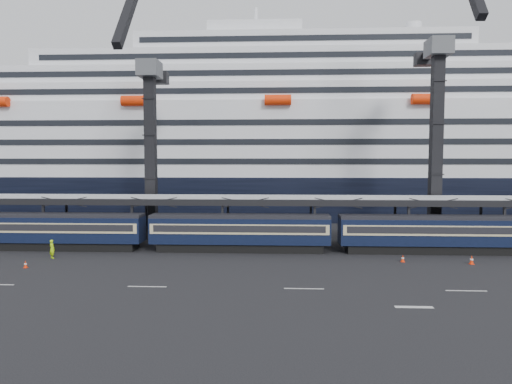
% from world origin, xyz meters
% --- Properties ---
extents(ground, '(260.00, 260.00, 0.00)m').
position_xyz_m(ground, '(0.00, 0.00, 0.00)').
color(ground, black).
rests_on(ground, ground).
extents(lane_markings, '(111.00, 4.27, 0.02)m').
position_xyz_m(lane_markings, '(8.15, -5.23, 0.01)').
color(lane_markings, beige).
rests_on(lane_markings, ground).
extents(train, '(133.05, 3.00, 4.05)m').
position_xyz_m(train, '(-4.65, 10.00, 2.20)').
color(train, black).
rests_on(train, ground).
extents(canopy, '(130.00, 6.25, 5.53)m').
position_xyz_m(canopy, '(0.00, 14.00, 5.25)').
color(canopy, '#9EA1A6').
rests_on(canopy, ground).
extents(cruise_ship, '(214.09, 28.84, 34.00)m').
position_xyz_m(cruise_ship, '(-1.08, 45.99, 12.34)').
color(cruise_ship, black).
rests_on(cruise_ship, ground).
extents(crane_dark_near, '(4.50, 17.75, 35.08)m').
position_xyz_m(crane_dark_near, '(-20.00, 18.59, 11.93)').
color(crane_dark_near, '#45474C').
rests_on(crane_dark_near, ground).
extents(crane_dark_mid, '(4.50, 18.24, 39.64)m').
position_xyz_m(crane_dark_mid, '(15.00, 17.59, 13.36)').
color(crane_dark_mid, '#45474C').
rests_on(crane_dark_mid, ground).
extents(worker, '(0.81, 0.75, 1.86)m').
position_xyz_m(worker, '(-26.26, 5.57, 0.93)').
color(worker, '#BFFF0D').
rests_on(worker, ground).
extents(traffic_cone_c, '(0.34, 0.34, 0.68)m').
position_xyz_m(traffic_cone_c, '(-26.70, 1.57, 0.33)').
color(traffic_cone_c, '#F92F07').
rests_on(traffic_cone_c, ground).
extents(traffic_cone_d, '(0.36, 0.36, 0.72)m').
position_xyz_m(traffic_cone_d, '(7.94, 5.57, 0.36)').
color(traffic_cone_d, '#F92F07').
rests_on(traffic_cone_d, ground).
extents(traffic_cone_e, '(0.42, 0.42, 0.84)m').
position_xyz_m(traffic_cone_e, '(14.10, 4.91, 0.42)').
color(traffic_cone_e, '#F92F07').
rests_on(traffic_cone_e, ground).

